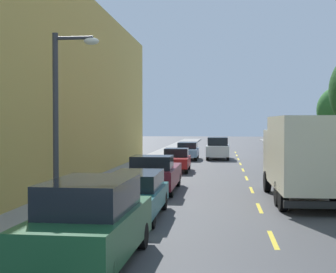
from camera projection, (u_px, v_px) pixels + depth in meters
name	position (u px, v px, depth m)	size (l,w,h in m)	color
ground_plane	(241.00, 166.00, 36.25)	(160.00, 160.00, 0.00)	#424244
sidewalk_left	(142.00, 167.00, 35.04)	(3.20, 120.00, 0.14)	gray
lane_centerline_dashes	(245.00, 174.00, 30.78)	(0.14, 47.20, 0.01)	yellow
apartment_block_opposite	(3.00, 89.00, 27.69)	(10.00, 36.00, 10.24)	tan
street_lamp	(62.00, 114.00, 13.93)	(1.35, 0.28, 5.59)	#38383D
delivery_box_truck	(302.00, 154.00, 19.71)	(2.54, 7.21, 3.44)	beige
parked_suv_navy	(277.00, 143.00, 53.62)	(2.02, 4.83, 1.93)	navy
parked_pickup_charcoal	(322.00, 164.00, 28.46)	(2.01, 5.30, 1.73)	#333338
parked_pickup_burgundy	(155.00, 174.00, 22.73)	(2.01, 5.31, 1.73)	maroon
parked_hatchback_orange	(292.00, 152.00, 41.16)	(1.76, 4.01, 1.50)	orange
parked_wagon_sky	(188.00, 150.00, 42.82)	(1.85, 4.71, 1.50)	#7A9EC6
parked_suv_forest	(91.00, 222.00, 10.92)	(2.04, 4.84, 1.93)	#194C28
parked_hatchback_red	(176.00, 160.00, 32.33)	(1.79, 4.02, 1.50)	#AD1E1E
parked_wagon_teal	(135.00, 193.00, 16.59)	(1.84, 4.71, 1.50)	#195B60
moving_white_sedan	(218.00, 148.00, 43.26)	(1.95, 4.80, 1.93)	silver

